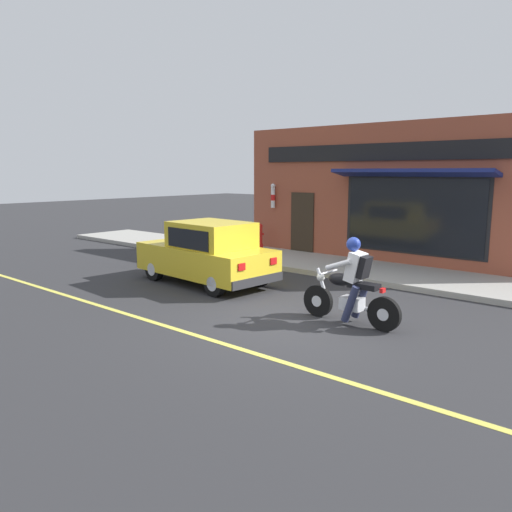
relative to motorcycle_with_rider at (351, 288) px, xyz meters
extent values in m
plane|color=#2B2B2D|center=(-0.53, 0.95, -0.68)|extent=(80.00, 80.00, 0.00)
cube|color=#9E9B93|center=(4.42, 3.95, -0.61)|extent=(2.60, 22.00, 0.14)
cube|color=#D1C64C|center=(-2.33, 3.95, -0.67)|extent=(0.12, 19.80, 0.01)
cube|color=brown|center=(5.97, 2.51, 1.42)|extent=(0.50, 9.51, 4.20)
cube|color=black|center=(5.70, 1.32, 0.87)|extent=(0.04, 4.00, 2.10)
cube|color=black|center=(5.71, 1.32, 0.87)|extent=(0.02, 4.19, 2.20)
cube|color=#2D2319|center=(5.70, 5.13, 0.37)|extent=(0.04, 0.90, 2.10)
cube|color=navy|center=(5.37, 1.32, 2.07)|extent=(0.81, 4.57, 0.24)
cube|color=black|center=(5.69, 2.51, 2.67)|extent=(0.06, 8.09, 0.50)
cylinder|color=white|center=(5.62, 6.31, 1.22)|extent=(0.14, 0.14, 0.70)
cylinder|color=red|center=(5.62, 6.31, 1.22)|extent=(0.15, 0.15, 0.20)
sphere|color=silver|center=(5.62, 6.31, 1.62)|extent=(0.16, 0.16, 0.16)
cylinder|color=black|center=(0.01, 0.72, -0.37)|extent=(0.11, 0.62, 0.62)
cylinder|color=silver|center=(0.01, 0.72, -0.37)|extent=(0.12, 0.22, 0.22)
cylinder|color=black|center=(-0.01, -0.68, -0.37)|extent=(0.11, 0.62, 0.62)
cylinder|color=silver|center=(-0.01, -0.68, -0.37)|extent=(0.12, 0.22, 0.22)
cube|color=silver|center=(0.00, -0.03, -0.29)|extent=(0.29, 0.40, 0.24)
ellipsoid|color=black|center=(0.00, 0.22, 0.12)|extent=(0.31, 0.53, 0.24)
cube|color=black|center=(-0.01, -0.26, 0.08)|extent=(0.27, 0.56, 0.10)
cylinder|color=silver|center=(0.01, 0.62, -0.05)|extent=(0.08, 0.33, 0.68)
cylinder|color=silver|center=(0.01, 0.50, 0.23)|extent=(0.56, 0.05, 0.04)
sphere|color=silver|center=(0.01, 0.67, 0.11)|extent=(0.16, 0.16, 0.16)
cylinder|color=silver|center=(0.15, -0.43, -0.39)|extent=(0.09, 0.55, 0.08)
cube|color=red|center=(-0.01, -0.63, 0.05)|extent=(0.12, 0.06, 0.08)
cylinder|color=#282D4C|center=(-0.18, -0.10, -0.25)|extent=(0.15, 0.35, 0.71)
cylinder|color=#282D4C|center=(0.18, -0.10, -0.25)|extent=(0.15, 0.35, 0.71)
cube|color=silver|center=(0.00, -0.08, 0.40)|extent=(0.35, 0.33, 0.57)
cylinder|color=silver|center=(-0.20, 0.17, 0.44)|extent=(0.10, 0.52, 0.26)
cylinder|color=silver|center=(0.20, 0.16, 0.44)|extent=(0.10, 0.52, 0.26)
sphere|color=navy|center=(0.00, -0.02, 0.81)|extent=(0.26, 0.26, 0.26)
cube|color=black|center=(-0.01, -0.24, 0.42)|extent=(0.28, 0.24, 0.42)
cylinder|color=black|center=(-0.01, 5.75, -0.38)|extent=(0.23, 0.61, 0.60)
cylinder|color=silver|center=(-0.01, 5.75, -0.38)|extent=(0.22, 0.34, 0.33)
cylinder|color=black|center=(1.43, 5.64, -0.38)|extent=(0.23, 0.61, 0.60)
cylinder|color=silver|center=(1.43, 5.64, -0.38)|extent=(0.22, 0.34, 0.33)
cylinder|color=black|center=(-0.19, 3.36, -0.38)|extent=(0.23, 0.61, 0.60)
cylinder|color=silver|center=(-0.19, 3.36, -0.38)|extent=(0.22, 0.34, 0.33)
cylinder|color=black|center=(1.25, 3.25, -0.38)|extent=(0.23, 0.61, 0.60)
cylinder|color=silver|center=(1.25, 3.25, -0.38)|extent=(0.22, 0.34, 0.33)
cube|color=gold|center=(0.62, 4.50, -0.08)|extent=(1.92, 3.81, 0.70)
cube|color=gold|center=(0.60, 4.25, 0.56)|extent=(1.58, 2.00, 0.66)
cube|color=black|center=(0.67, 5.12, 0.51)|extent=(1.35, 0.45, 0.51)
cube|color=black|center=(-0.12, 4.31, 0.54)|extent=(0.15, 1.52, 0.46)
cube|color=black|center=(1.32, 4.19, 0.54)|extent=(0.15, 1.52, 0.46)
cube|color=silver|center=(0.26, 6.39, 0.04)|extent=(0.24, 0.06, 0.14)
cube|color=red|center=(-0.03, 2.68, 0.06)|extent=(0.20, 0.06, 0.16)
cube|color=silver|center=(1.27, 6.31, 0.04)|extent=(0.24, 0.06, 0.14)
cube|color=red|center=(0.98, 2.61, 0.06)|extent=(0.20, 0.06, 0.16)
cube|color=#28282B|center=(0.76, 6.32, -0.33)|extent=(1.61, 0.24, 0.20)
cube|color=#28282B|center=(0.48, 2.67, -0.33)|extent=(1.61, 0.24, 0.20)
cylinder|color=red|center=(5.19, 6.55, -0.46)|extent=(0.24, 0.24, 0.16)
cylinder|color=red|center=(5.19, 6.55, -0.09)|extent=(0.18, 0.18, 0.58)
sphere|color=red|center=(5.19, 6.55, 0.24)|extent=(0.20, 0.20, 0.20)
cylinder|color=red|center=(5.06, 6.55, -0.04)|extent=(0.10, 0.08, 0.08)
cylinder|color=red|center=(5.32, 6.55, -0.04)|extent=(0.10, 0.08, 0.08)
camera|label=1|loc=(-7.92, -4.45, 2.10)|focal=35.00mm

